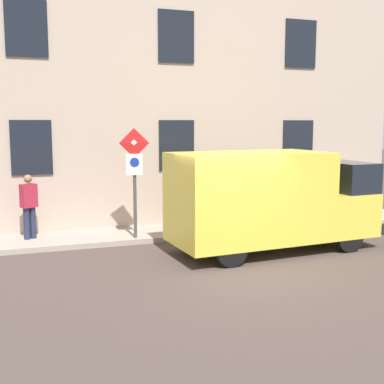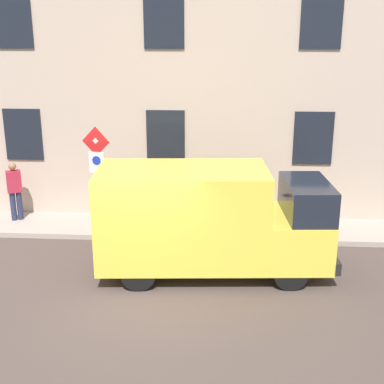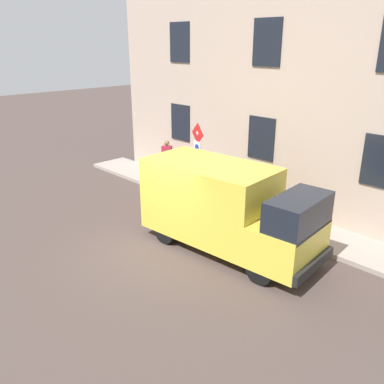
% 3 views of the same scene
% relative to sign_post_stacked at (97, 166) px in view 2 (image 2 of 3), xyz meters
% --- Properties ---
extents(ground_plane, '(80.00, 80.00, 0.00)m').
position_rel_sign_post_stacked_xyz_m(ground_plane, '(-3.16, -1.64, -2.03)').
color(ground_plane, '#4B3D38').
extents(sidewalk_slab, '(1.74, 17.17, 0.14)m').
position_rel_sign_post_stacked_xyz_m(sidewalk_slab, '(0.66, -1.64, -1.96)').
color(sidewalk_slab, '#A4968B').
rests_on(sidewalk_slab, ground_plane).
extents(building_facade, '(0.75, 15.17, 7.92)m').
position_rel_sign_post_stacked_xyz_m(building_facade, '(1.88, -1.64, 1.93)').
color(building_facade, '#BEA796').
rests_on(building_facade, ground_plane).
extents(sign_post_stacked, '(0.20, 0.55, 2.81)m').
position_rel_sign_post_stacked_xyz_m(sign_post_stacked, '(0.00, 0.00, 0.00)').
color(sign_post_stacked, '#474C47').
rests_on(sign_post_stacked, sidewalk_slab).
extents(delivery_van, '(2.38, 5.46, 2.50)m').
position_rel_sign_post_stacked_xyz_m(delivery_van, '(-1.92, -3.02, -0.70)').
color(delivery_van, yellow).
rests_on(delivery_van, ground_plane).
extents(bicycle_purple, '(0.46, 1.71, 0.89)m').
position_rel_sign_post_stacked_xyz_m(bicycle_purple, '(0.98, -3.66, -1.52)').
color(bicycle_purple, black).
rests_on(bicycle_purple, sidewalk_slab).
extents(bicycle_red, '(0.46, 1.72, 0.89)m').
position_rel_sign_post_stacked_xyz_m(bicycle_red, '(0.98, -2.89, -1.52)').
color(bicycle_red, black).
rests_on(bicycle_red, sidewalk_slab).
extents(bicycle_black, '(0.46, 1.72, 0.89)m').
position_rel_sign_post_stacked_xyz_m(bicycle_black, '(0.98, -2.13, -1.52)').
color(bicycle_black, black).
rests_on(bicycle_black, sidewalk_slab).
extents(pedestrian, '(0.41, 0.47, 1.72)m').
position_rel_sign_post_stacked_xyz_m(pedestrian, '(0.84, 2.67, -0.96)').
color(pedestrian, '#262B47').
rests_on(pedestrian, sidewalk_slab).
extents(litter_bin, '(0.44, 0.44, 0.90)m').
position_rel_sign_post_stacked_xyz_m(litter_bin, '(0.14, -2.08, -1.44)').
color(litter_bin, '#2D5133').
rests_on(litter_bin, sidewalk_slab).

